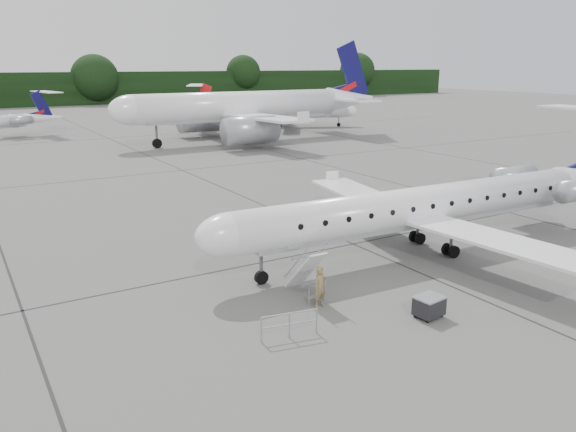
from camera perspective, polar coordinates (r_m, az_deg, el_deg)
ground at (r=30.90m, az=16.96°, el=-4.27°), size 320.00×320.00×0.00m
treeline at (r=150.88m, az=-23.32°, el=11.74°), size 260.00×4.00×8.00m
main_regional_jet at (r=30.59m, az=13.55°, el=2.89°), size 29.35×21.76×7.29m
airstair at (r=24.71m, az=1.75°, el=-5.68°), size 0.95×2.28×2.29m
passenger at (r=23.79m, az=3.31°, el=-7.20°), size 0.72×0.54×1.79m
safety_railing at (r=21.34m, az=0.15°, el=-11.07°), size 2.17×0.50×1.00m
baggage_cart at (r=23.67m, az=14.14°, el=-8.88°), size 1.20×1.01×0.95m
bg_narrowbody at (r=74.54m, az=-4.94°, el=12.49°), size 36.25×26.16×12.97m
bg_regional_right at (r=92.15m, az=-0.31°, el=11.17°), size 32.03×28.68×6.91m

